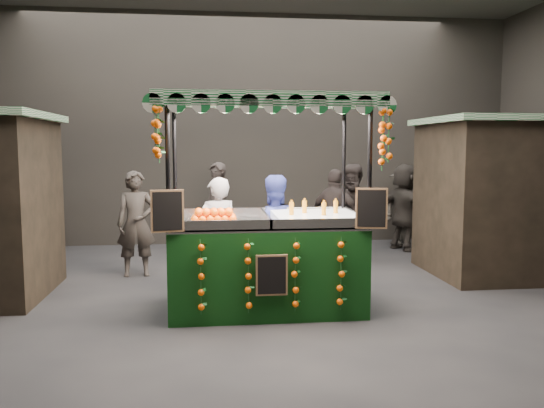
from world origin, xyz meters
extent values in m
plane|color=black|center=(0.00, 0.00, 0.00)|extent=(12.00, 12.00, 0.00)
cube|color=black|center=(0.00, 5.00, 2.50)|extent=(12.00, 0.10, 5.00)
cube|color=black|center=(0.00, -5.00, 2.50)|extent=(12.00, 0.10, 5.00)
cube|color=black|center=(4.40, 1.50, 1.25)|extent=(2.80, 2.00, 2.50)
cube|color=#135624|center=(4.40, 1.50, 2.55)|extent=(3.00, 2.20, 0.10)
cube|color=black|center=(0.04, -0.03, 0.56)|extent=(2.44, 1.33, 1.11)
cube|color=#B4B6BB|center=(0.04, -0.03, 1.13)|extent=(2.44, 1.33, 0.04)
cylinder|color=black|center=(-1.15, -0.67, 1.33)|extent=(0.06, 0.06, 2.66)
cylinder|color=black|center=(1.23, -0.67, 1.33)|extent=(0.06, 0.06, 2.66)
cylinder|color=black|center=(-1.15, 0.60, 1.33)|extent=(0.06, 0.06, 2.66)
cylinder|color=black|center=(1.23, 0.60, 1.33)|extent=(0.06, 0.06, 2.66)
cube|color=#135624|center=(0.04, -0.03, 2.71)|extent=(2.72, 1.61, 0.09)
cube|color=silver|center=(0.71, -0.03, 1.20)|extent=(1.09, 1.20, 0.09)
cube|color=black|center=(-1.16, -0.73, 1.39)|extent=(0.37, 0.11, 0.49)
cube|color=black|center=(1.24, -0.73, 1.39)|extent=(0.37, 0.11, 0.49)
cube|color=black|center=(0.04, -0.74, 0.61)|extent=(0.38, 0.03, 0.49)
imported|color=gray|center=(-0.57, 0.89, 0.84)|extent=(0.71, 0.57, 1.68)
imported|color=navy|center=(0.23, 0.78, 0.86)|extent=(0.94, 0.80, 1.72)
imported|color=#2D2724|center=(-1.88, 2.06, 0.87)|extent=(0.68, 0.50, 1.73)
imported|color=#282221|center=(2.02, 2.85, 0.90)|extent=(1.06, 0.94, 1.81)
imported|color=#2C2524|center=(1.58, 2.57, 0.87)|extent=(1.05, 0.97, 1.73)
imported|color=#292621|center=(3.53, 4.38, 0.86)|extent=(1.28, 1.10, 1.72)
imported|color=black|center=(3.32, 3.76, 0.89)|extent=(1.07, 1.74, 1.79)
imported|color=#2D2725|center=(-0.53, 3.81, 0.91)|extent=(0.72, 0.79, 1.82)
imported|color=#2C2624|center=(-3.94, 4.12, 0.80)|extent=(0.87, 0.96, 1.60)
camera|label=1|loc=(-0.68, -7.01, 2.11)|focal=36.03mm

